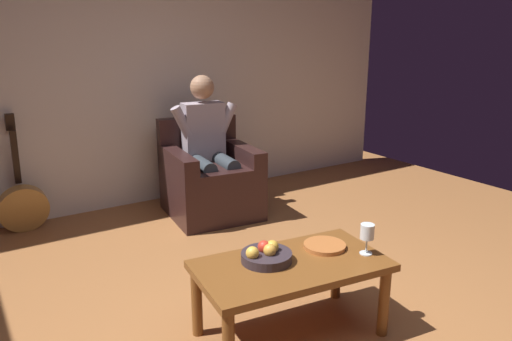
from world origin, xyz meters
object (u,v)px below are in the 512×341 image
coffee_table (291,273)px  guitar (23,205)px  fruit_bowl (266,255)px  person_seated (208,142)px  wine_glass_near (367,233)px  decorative_dish (325,246)px  armchair (210,181)px

coffee_table → guitar: 2.59m
fruit_bowl → person_seated: bearing=-108.7°
wine_glass_near → fruit_bowl: size_ratio=0.64×
wine_glass_near → person_seated: bearing=-93.1°
coffee_table → guitar: guitar is taller
decorative_dish → wine_glass_near: bearing=127.1°
armchair → fruit_bowl: armchair is taller
person_seated → coffee_table: person_seated is taller
armchair → wine_glass_near: (0.11, 2.07, 0.25)m
coffee_table → wine_glass_near: size_ratio=6.18×
guitar → wine_glass_near: size_ratio=5.67×
armchair → wine_glass_near: 2.08m
wine_glass_near → decorative_dish: bearing=-52.9°
person_seated → guitar: size_ratio=1.27×
coffee_table → decorative_dish: decorative_dish is taller
fruit_bowl → coffee_table: bearing=140.6°
armchair → decorative_dish: armchair is taller
person_seated → coffee_table: (0.52, 1.93, -0.30)m
decorative_dish → guitar: bearing=-61.8°
coffee_table → fruit_bowl: fruit_bowl is taller
person_seated → wine_glass_near: person_seated is taller
coffee_table → wine_glass_near: wine_glass_near is taller
guitar → fruit_bowl: 2.48m
person_seated → fruit_bowl: size_ratio=4.57×
guitar → armchair: bearing=162.9°
armchair → fruit_bowl: size_ratio=3.17×
coffee_table → wine_glass_near: 0.47m
armchair → fruit_bowl: 1.95m
guitar → coffee_table: bearing=112.4°
armchair → coffee_table: armchair is taller
wine_glass_near → decorative_dish: (0.14, -0.18, -0.11)m
armchair → wine_glass_near: bearing=93.5°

